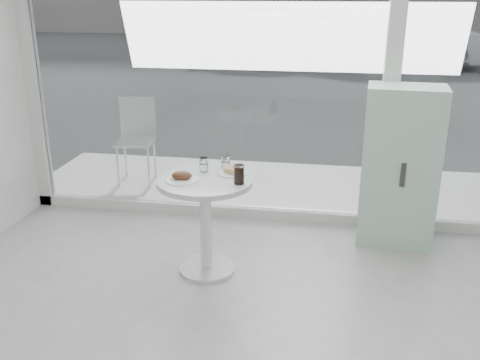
% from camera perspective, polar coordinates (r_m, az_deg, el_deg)
% --- Properties ---
extents(room_shell, '(6.00, 6.00, 6.00)m').
position_cam_1_polar(room_shell, '(1.27, -8.23, 10.17)').
color(room_shell, white).
rests_on(room_shell, ground).
extents(storefront, '(5.00, 0.14, 3.00)m').
position_cam_1_polar(storefront, '(4.78, 6.04, 14.91)').
color(storefront, silver).
rests_on(storefront, ground).
extents(main_table, '(0.72, 0.72, 0.77)m').
position_cam_1_polar(main_table, '(4.07, -3.70, -2.78)').
color(main_table, silver).
rests_on(main_table, ground).
extents(patio_deck, '(5.60, 1.60, 0.05)m').
position_cam_1_polar(patio_deck, '(5.95, 5.27, -0.81)').
color(patio_deck, silver).
rests_on(patio_deck, ground).
extents(street, '(40.00, 24.00, 0.00)m').
position_cam_1_polar(street, '(17.88, 8.47, 12.86)').
color(street, '#323232').
rests_on(street, ground).
extents(mint_cabinet, '(0.66, 0.47, 1.37)m').
position_cam_1_polar(mint_cabinet, '(4.73, 16.68, 1.39)').
color(mint_cabinet, '#8EB6A4').
rests_on(mint_cabinet, ground).
extents(patio_chair, '(0.45, 0.45, 0.93)m').
position_cam_1_polar(patio_chair, '(6.07, -10.96, 4.80)').
color(patio_chair, silver).
rests_on(patio_chair, patio_deck).
extents(car_white, '(4.68, 2.10, 1.56)m').
position_cam_1_polar(car_white, '(16.04, 3.64, 15.05)').
color(car_white, white).
rests_on(car_white, street).
extents(car_silver, '(5.00, 2.04, 1.61)m').
position_cam_1_polar(car_silver, '(15.99, 16.22, 14.41)').
color(car_silver, '#A7AAAE').
rests_on(car_silver, street).
extents(plate_fritter, '(0.24, 0.24, 0.07)m').
position_cam_1_polar(plate_fritter, '(3.96, -6.17, 0.31)').
color(plate_fritter, white).
rests_on(plate_fritter, main_table).
extents(plate_donut, '(0.23, 0.23, 0.06)m').
position_cam_1_polar(plate_donut, '(4.09, -0.77, 0.97)').
color(plate_donut, white).
rests_on(plate_donut, main_table).
extents(water_tumbler_a, '(0.07, 0.07, 0.11)m').
position_cam_1_polar(water_tumbler_a, '(4.14, -3.89, 1.56)').
color(water_tumbler_a, white).
rests_on(water_tumbler_a, main_table).
extents(water_tumbler_b, '(0.07, 0.07, 0.11)m').
position_cam_1_polar(water_tumbler_b, '(4.18, -1.54, 1.79)').
color(water_tumbler_b, white).
rests_on(water_tumbler_b, main_table).
extents(cola_glass, '(0.07, 0.07, 0.14)m').
position_cam_1_polar(cola_glass, '(3.86, -0.10, 0.57)').
color(cola_glass, white).
rests_on(cola_glass, main_table).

